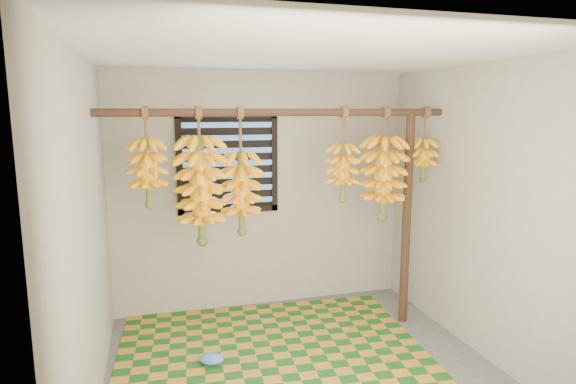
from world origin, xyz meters
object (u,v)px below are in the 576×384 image
object	(u,v)px
banana_bunch_c	(241,193)
banana_bunch_e	(383,178)
banana_bunch_a	(148,172)
support_post	(407,220)
banana_bunch_f	(424,159)
banana_bunch_d	(343,172)
plastic_bag	(212,359)
woven_mat	(273,353)
banana_bunch_b	(201,191)

from	to	relation	value
banana_bunch_c	banana_bunch_e	size ratio (longest dim) A/B	1.04
banana_bunch_a	support_post	bearing A→B (deg)	0.00
banana_bunch_e	banana_bunch_f	world-z (taller)	same
banana_bunch_a	banana_bunch_e	xyz separation A→B (m)	(2.05, 0.00, -0.13)
banana_bunch_f	banana_bunch_d	bearing A→B (deg)	180.00
plastic_bag	banana_bunch_d	distance (m)	1.91
banana_bunch_a	banana_bunch_d	xyz separation A→B (m)	(1.66, 0.00, -0.06)
plastic_bag	banana_bunch_e	size ratio (longest dim) A/B	0.20
banana_bunch_d	woven_mat	bearing A→B (deg)	-158.40
banana_bunch_d	banana_bunch_f	size ratio (longest dim) A/B	1.22
support_post	banana_bunch_f	bearing A→B (deg)	-0.00
banana_bunch_b	banana_bunch_d	size ratio (longest dim) A/B	1.35
banana_bunch_c	banana_bunch_d	world-z (taller)	same
support_post	banana_bunch_f	xyz separation A→B (m)	(0.15, -0.00, 0.57)
plastic_bag	banana_bunch_b	xyz separation A→B (m)	(-0.01, 0.32, 1.32)
banana_bunch_d	banana_bunch_f	bearing A→B (deg)	-0.00
banana_bunch_a	banana_bunch_b	distance (m)	0.44
support_post	banana_bunch_a	size ratio (longest dim) A/B	2.53
plastic_bag	banana_bunch_e	world-z (taller)	banana_bunch_e
banana_bunch_c	banana_bunch_f	bearing A→B (deg)	-0.00
banana_bunch_f	banana_bunch_e	bearing A→B (deg)	180.00
support_post	banana_bunch_d	xyz separation A→B (m)	(-0.65, 0.00, 0.48)
support_post	banana_bunch_b	xyz separation A→B (m)	(-1.90, 0.00, 0.37)
support_post	banana_bunch_c	size ratio (longest dim) A/B	1.88
plastic_bag	banana_bunch_a	world-z (taller)	banana_bunch_a
banana_bunch_c	support_post	bearing A→B (deg)	-0.00
woven_mat	banana_bunch_c	bearing A→B (deg)	123.74
woven_mat	banana_bunch_a	size ratio (longest dim) A/B	3.23
banana_bunch_c	banana_bunch_d	size ratio (longest dim) A/B	1.28
banana_bunch_a	banana_bunch_b	bearing A→B (deg)	0.00
banana_bunch_d	banana_bunch_e	xyz separation A→B (m)	(0.40, 0.00, -0.07)
banana_bunch_a	banana_bunch_c	distance (m)	0.77
woven_mat	banana_bunch_a	distance (m)	1.81
support_post	banana_bunch_c	distance (m)	1.60
banana_bunch_d	banana_bunch_f	world-z (taller)	same
woven_mat	banana_bunch_c	xyz separation A→B (m)	(-0.19, 0.29, 1.33)
support_post	banana_bunch_e	distance (m)	0.48
woven_mat	banana_bunch_e	xyz separation A→B (m)	(1.12, 0.29, 1.40)
plastic_bag	banana_bunch_e	bearing A→B (deg)	11.14
banana_bunch_f	banana_bunch_c	bearing A→B (deg)	180.00
banana_bunch_a	banana_bunch_c	size ratio (longest dim) A/B	0.74
support_post	woven_mat	size ratio (longest dim) A/B	0.78
support_post	banana_bunch_b	bearing A→B (deg)	180.00
plastic_bag	banana_bunch_d	xyz separation A→B (m)	(1.23, 0.32, 1.43)
banana_bunch_b	banana_bunch_e	size ratio (longest dim) A/B	1.10
support_post	banana_bunch_e	xyz separation A→B (m)	(-0.25, 0.00, 0.41)
banana_bunch_d	banana_bunch_a	bearing A→B (deg)	180.00
plastic_bag	support_post	bearing A→B (deg)	9.67
banana_bunch_c	banana_bunch_d	bearing A→B (deg)	-0.00
banana_bunch_a	banana_bunch_c	bearing A→B (deg)	0.00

